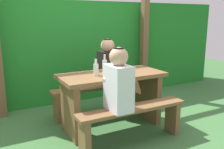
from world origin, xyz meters
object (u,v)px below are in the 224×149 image
at_px(bottle_left, 96,69).
at_px(bottle_right, 105,66).
at_px(bench_near, 133,117).
at_px(drinking_glass, 114,69).
at_px(bench_far, 96,94).
at_px(person_white_shirt, 118,82).
at_px(cell_phone, 128,71).
at_px(person_black_coat, 108,64).
at_px(picnic_table, 112,91).

xyz_separation_m(bottle_left, bottle_right, (0.15, 0.05, 0.01)).
bearing_deg(bench_near, drinking_glass, 83.56).
bearing_deg(bench_far, bench_near, -90.00).
height_order(person_white_shirt, cell_phone, person_white_shirt).
xyz_separation_m(bench_far, bottle_left, (-0.24, -0.54, 0.52)).
height_order(bench_near, person_white_shirt, person_white_shirt).
height_order(person_white_shirt, bottle_right, person_white_shirt).
bearing_deg(bench_far, person_white_shirt, -100.71).
bearing_deg(bottle_right, person_black_coat, 58.81).
bearing_deg(bench_near, cell_phone, 64.32).
bearing_deg(cell_phone, bench_far, 147.47).
height_order(bench_far, cell_phone, cell_phone).
bearing_deg(person_black_coat, bench_near, -101.03).
bearing_deg(bottle_right, bench_near, -80.87).
bearing_deg(bottle_right, cell_phone, -4.64).
height_order(bench_far, person_black_coat, person_black_coat).
bearing_deg(bench_near, picnic_table, 90.00).
relative_size(bench_near, person_black_coat, 1.95).
bearing_deg(bottle_right, picnic_table, -21.73).
relative_size(picnic_table, bottle_right, 5.44).
relative_size(picnic_table, bottle_left, 6.47).
relative_size(picnic_table, cell_phone, 10.00).
relative_size(person_white_shirt, bottle_right, 2.79).
bearing_deg(bench_far, bottle_right, -100.44).
xyz_separation_m(person_white_shirt, cell_phone, (0.46, 0.53, -0.02)).
distance_m(bench_near, drinking_glass, 0.75).
distance_m(bench_near, bench_far, 1.05).
xyz_separation_m(person_black_coat, bottle_right, (-0.30, -0.49, 0.07)).
distance_m(bench_far, cell_phone, 0.73).
distance_m(bench_near, person_white_shirt, 0.50).
bearing_deg(bench_near, person_black_coat, 78.97).
xyz_separation_m(picnic_table, drinking_glass, (0.07, 0.05, 0.29)).
bearing_deg(bottle_right, bottle_left, -161.44).
height_order(picnic_table, person_black_coat, person_black_coat).
bearing_deg(drinking_glass, bench_far, 97.76).
bearing_deg(person_black_coat, drinking_glass, -106.42).
distance_m(person_white_shirt, bottle_left, 0.51).
bearing_deg(bottle_left, person_black_coat, 50.41).
relative_size(person_black_coat, bottle_right, 2.79).
relative_size(drinking_glass, cell_phone, 0.64).
height_order(picnic_table, bench_near, picnic_table).
xyz_separation_m(picnic_table, bottle_right, (-0.09, 0.04, 0.35)).
height_order(bench_near, bench_far, same).
bearing_deg(bottle_right, drinking_glass, 4.97).
height_order(picnic_table, bottle_left, bottle_left).
xyz_separation_m(bench_far, cell_phone, (0.26, -0.52, 0.44)).
bearing_deg(bottle_right, bench_far, 79.56).
bearing_deg(drinking_glass, cell_phone, -12.25).
relative_size(bench_near, bottle_right, 5.44).
distance_m(person_black_coat, bottle_right, 0.57).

